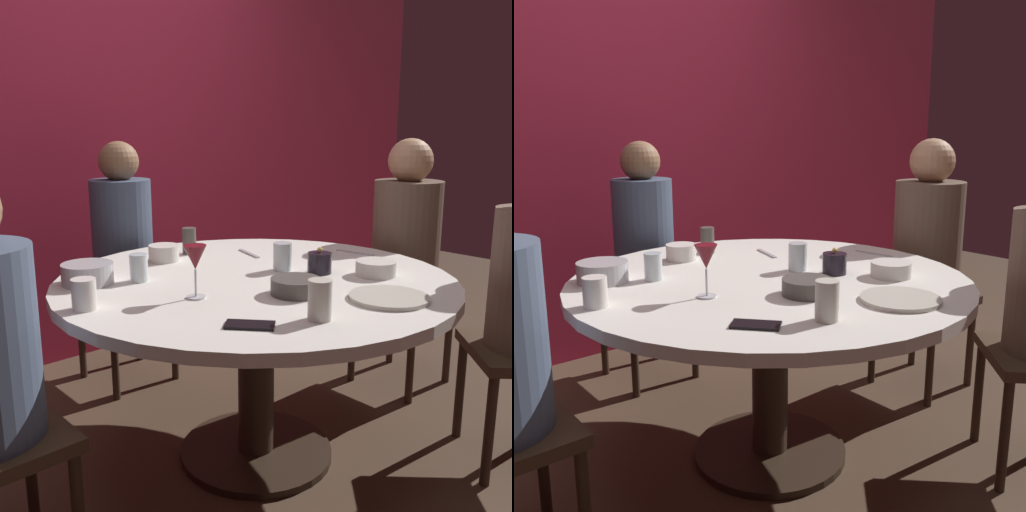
# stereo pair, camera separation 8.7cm
# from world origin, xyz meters

# --- Properties ---
(ground_plane) EXTENTS (8.00, 8.00, 0.00)m
(ground_plane) POSITION_xyz_m (0.00, 0.00, 0.00)
(ground_plane) COLOR #4C3828
(back_wall) EXTENTS (6.00, 0.10, 2.60)m
(back_wall) POSITION_xyz_m (0.00, 1.47, 1.30)
(back_wall) COLOR maroon
(back_wall) RESTS_ON ground
(dining_table) EXTENTS (1.47, 1.47, 0.73)m
(dining_table) POSITION_xyz_m (0.00, 0.00, 0.60)
(dining_table) COLOR silver
(dining_table) RESTS_ON ground
(seated_diner_back) EXTENTS (0.40, 0.40, 1.21)m
(seated_diner_back) POSITION_xyz_m (0.00, 0.97, 0.74)
(seated_diner_back) COLOR #3F2D1E
(seated_diner_back) RESTS_ON ground
(seated_diner_right) EXTENTS (0.40, 0.40, 1.22)m
(seated_diner_right) POSITION_xyz_m (0.99, 0.00, 0.75)
(seated_diner_right) COLOR #3F2D1E
(seated_diner_right) RESTS_ON ground
(candle_holder) EXTENTS (0.09, 0.09, 0.10)m
(candle_holder) POSITION_xyz_m (0.22, -0.12, 0.77)
(candle_holder) COLOR black
(candle_holder) RESTS_ON dining_table
(wine_glass) EXTENTS (0.08, 0.08, 0.18)m
(wine_glass) POSITION_xyz_m (-0.32, -0.06, 0.86)
(wine_glass) COLOR silver
(wine_glass) RESTS_ON dining_table
(dinner_plate) EXTENTS (0.26, 0.26, 0.01)m
(dinner_plate) POSITION_xyz_m (0.12, -0.50, 0.74)
(dinner_plate) COLOR beige
(dinner_plate) RESTS_ON dining_table
(cell_phone) EXTENTS (0.14, 0.15, 0.01)m
(cell_phone) POSITION_xyz_m (-0.38, -0.38, 0.73)
(cell_phone) COLOR black
(cell_phone) RESTS_ON dining_table
(bowl_serving_large) EXTENTS (0.18, 0.18, 0.07)m
(bowl_serving_large) POSITION_xyz_m (-0.50, 0.34, 0.77)
(bowl_serving_large) COLOR #B7B7BC
(bowl_serving_large) RESTS_ON dining_table
(bowl_salad_center) EXTENTS (0.17, 0.17, 0.06)m
(bowl_salad_center) POSITION_xyz_m (-0.05, -0.25, 0.76)
(bowl_salad_center) COLOR #4C4742
(bowl_salad_center) RESTS_ON dining_table
(bowl_small_white) EXTENTS (0.15, 0.15, 0.06)m
(bowl_small_white) POSITION_xyz_m (0.35, -0.29, 0.76)
(bowl_small_white) COLOR silver
(bowl_small_white) RESTS_ON dining_table
(bowl_sauce_side) EXTENTS (0.13, 0.13, 0.07)m
(bowl_sauce_side) POSITION_xyz_m (-0.10, 0.45, 0.76)
(bowl_sauce_side) COLOR silver
(bowl_sauce_side) RESTS_ON dining_table
(cup_near_candle) EXTENTS (0.07, 0.07, 0.10)m
(cup_near_candle) POSITION_xyz_m (-0.35, 0.24, 0.78)
(cup_near_candle) COLOR silver
(cup_near_candle) RESTS_ON dining_table
(cup_by_left_diner) EXTENTS (0.08, 0.08, 0.10)m
(cup_by_left_diner) POSITION_xyz_m (-0.65, 0.07, 0.78)
(cup_by_left_diner) COLOR silver
(cup_by_left_diner) RESTS_ON dining_table
(cup_by_right_diner) EXTENTS (0.07, 0.07, 0.11)m
(cup_by_right_diner) POSITION_xyz_m (0.15, 0.01, 0.78)
(cup_by_right_diner) COLOR silver
(cup_by_right_diner) RESTS_ON dining_table
(cup_center_front) EXTENTS (0.07, 0.07, 0.12)m
(cup_center_front) POSITION_xyz_m (-0.19, -0.48, 0.79)
(cup_center_front) COLOR beige
(cup_center_front) RESTS_ON dining_table
(cup_far_edge) EXTENTS (0.06, 0.06, 0.11)m
(cup_far_edge) POSITION_xyz_m (0.06, 0.49, 0.79)
(cup_far_edge) COLOR #4C4742
(cup_far_edge) RESTS_ON dining_table
(fork_near_plate) EXTENTS (0.07, 0.18, 0.01)m
(fork_near_plate) POSITION_xyz_m (0.24, 0.31, 0.73)
(fork_near_plate) COLOR #B7B7BC
(fork_near_plate) RESTS_ON dining_table
(knife_near_plate) EXTENTS (0.04, 0.18, 0.01)m
(knife_near_plate) POSITION_xyz_m (0.59, -0.00, 0.73)
(knife_near_plate) COLOR #B7B7BC
(knife_near_plate) RESTS_ON dining_table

